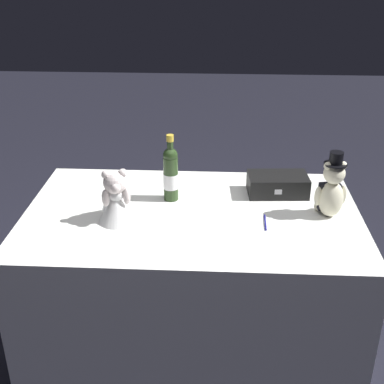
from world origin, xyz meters
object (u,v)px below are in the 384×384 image
signing_pen (265,222)px  gift_case_black (278,184)px  champagne_bottle (171,173)px  teddy_bear_groom (332,190)px  teddy_bear_bride (116,198)px

signing_pen → gift_case_black: (0.08, 0.29, 0.04)m
champagne_bottle → teddy_bear_groom: bearing=-9.8°
teddy_bear_bride → champagne_bottle: champagne_bottle is taller
teddy_bear_groom → gift_case_black: (-0.20, 0.21, -0.08)m
signing_pen → gift_case_black: size_ratio=0.47×
champagne_bottle → signing_pen: (0.42, -0.20, -0.13)m
teddy_bear_groom → champagne_bottle: 0.71m
teddy_bear_groom → gift_case_black: 0.30m
teddy_bear_groom → champagne_bottle: (-0.70, 0.12, 0.01)m
teddy_bear_groom → gift_case_black: size_ratio=1.04×
teddy_bear_bride → gift_case_black: (0.71, 0.29, -0.06)m
teddy_bear_bride → gift_case_black: bearing=22.2°
champagne_bottle → gift_case_black: bearing=9.6°
champagne_bottle → gift_case_black: champagne_bottle is taller
teddy_bear_groom → teddy_bear_bride: size_ratio=1.25×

